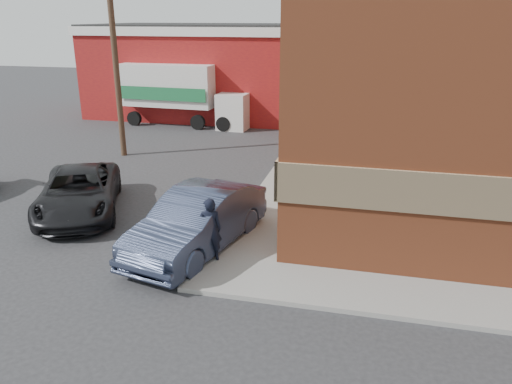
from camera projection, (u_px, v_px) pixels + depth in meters
The scene contains 8 objects.
ground at pixel (221, 260), 13.19m from camera, with size 90.00×90.00×0.00m, color #28282B.
sidewalk_west at pixel (297, 165), 21.28m from camera, with size 1.80×18.00×0.12m, color gray.
warehouse at pixel (223, 70), 31.89m from camera, with size 16.30×8.30×5.60m.
utility_pole at pixel (114, 49), 21.50m from camera, with size 2.00×0.26×9.00m.
man at pixel (210, 229), 12.68m from camera, with size 0.62×0.41×1.70m, color black.
sedan at pixel (198, 221), 13.55m from camera, with size 1.77×5.07×1.67m, color #333B55.
suv_a at pixel (79, 192), 16.14m from camera, with size 2.37×5.14×1.43m, color black.
box_truck at pixel (182, 90), 28.75m from camera, with size 7.20×2.47×3.51m.
Camera 1 is at (3.66, -11.28, 6.11)m, focal length 35.00 mm.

